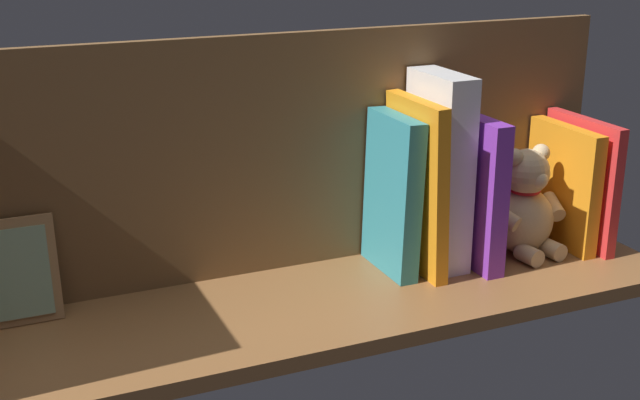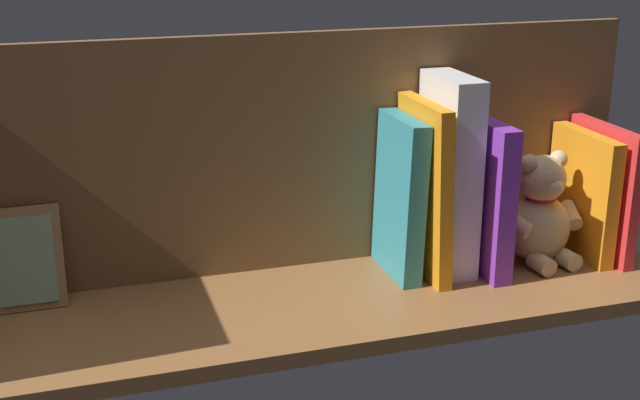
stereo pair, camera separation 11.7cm
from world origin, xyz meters
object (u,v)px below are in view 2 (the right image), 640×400
at_px(book_0, 602,190).
at_px(dictionary_thick_white, 449,174).
at_px(teddy_bear, 540,214).
at_px(picture_frame_leaning, 9,261).

xyz_separation_m(book_0, dictionary_thick_white, (0.26, -0.02, 0.04)).
relative_size(book_0, teddy_bear, 1.20).
bearing_deg(teddy_bear, picture_frame_leaning, -11.10).
xyz_separation_m(dictionary_thick_white, picture_frame_leaning, (0.63, -0.04, -0.08)).
xyz_separation_m(teddy_bear, picture_frame_leaning, (0.78, -0.07, -0.01)).
bearing_deg(book_0, picture_frame_leaning, -4.04).
height_order(book_0, teddy_bear, book_0).
relative_size(book_0, picture_frame_leaning, 1.47).
distance_m(book_0, teddy_bear, 0.11).
xyz_separation_m(book_0, picture_frame_leaning, (0.89, -0.06, -0.03)).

